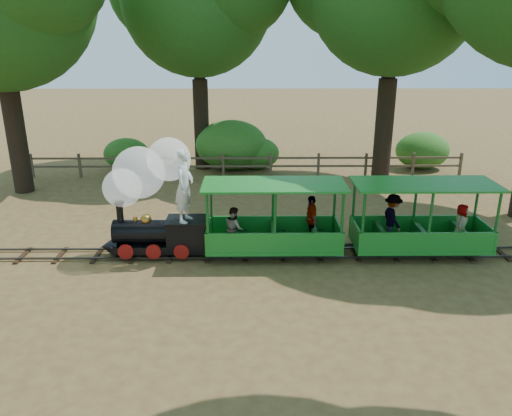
{
  "coord_description": "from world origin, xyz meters",
  "views": [
    {
      "loc": [
        0.17,
        -12.34,
        5.64
      ],
      "look_at": [
        0.3,
        0.5,
        1.19
      ],
      "focal_mm": 35.0,
      "sensor_mm": 36.0,
      "label": 1
    }
  ],
  "objects_px": {
    "locomotive": "(150,190)",
    "carriage_rear": "(417,226)",
    "carriage_front": "(274,228)",
    "fence": "(247,163)"
  },
  "relations": [
    {
      "from": "locomotive",
      "to": "carriage_rear",
      "type": "height_order",
      "value": "locomotive"
    },
    {
      "from": "carriage_front",
      "to": "carriage_rear",
      "type": "relative_size",
      "value": 1.0
    },
    {
      "from": "carriage_rear",
      "to": "fence",
      "type": "distance_m",
      "value": 9.21
    },
    {
      "from": "locomotive",
      "to": "carriage_front",
      "type": "bearing_deg",
      "value": -1.47
    },
    {
      "from": "locomotive",
      "to": "carriage_rear",
      "type": "distance_m",
      "value": 7.13
    },
    {
      "from": "locomotive",
      "to": "carriage_rear",
      "type": "xyz_separation_m",
      "value": [
        7.06,
        -0.03,
        -1.02
      ]
    },
    {
      "from": "locomotive",
      "to": "carriage_rear",
      "type": "relative_size",
      "value": 0.88
    },
    {
      "from": "carriage_front",
      "to": "fence",
      "type": "height_order",
      "value": "carriage_front"
    },
    {
      "from": "locomotive",
      "to": "carriage_front",
      "type": "height_order",
      "value": "locomotive"
    },
    {
      "from": "carriage_rear",
      "to": "fence",
      "type": "bearing_deg",
      "value": 120.01
    }
  ]
}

